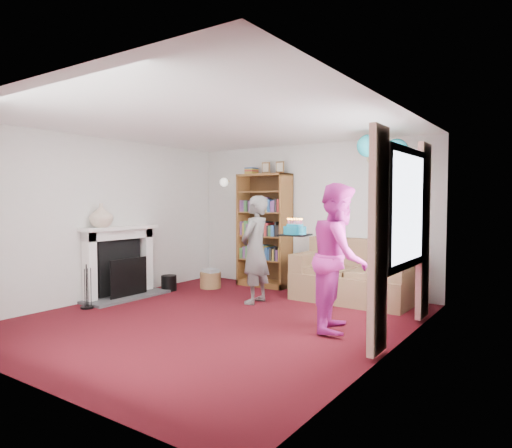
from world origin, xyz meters
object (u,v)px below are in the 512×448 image
Objects in this scene: sofa at (355,278)px; person_striped at (255,250)px; birthday_cake at (295,230)px; person_magenta at (340,257)px; bookcase at (265,231)px.

person_striped reaches higher than sofa.
person_striped is 1.10m from birthday_cake.
person_magenta is at bearing -11.87° from birthday_cake.
person_magenta is (2.26, -1.83, -0.11)m from bookcase.
person_striped is (-1.17, -1.00, 0.46)m from sofa.
person_striped reaches higher than birthday_cake.
birthday_cake is at bearing -97.92° from sofa.
sofa is at bearing -7.31° from bookcase.
bookcase is at bearing 132.93° from birthday_cake.
person_magenta is (1.63, -0.60, 0.07)m from person_striped.
person_striped is at bearing 51.75° from person_magenta.
sofa is at bearing -1.85° from person_magenta.
person_magenta is at bearing 64.85° from person_striped.
person_striped is 1.74m from person_magenta.
person_magenta reaches higher than person_striped.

